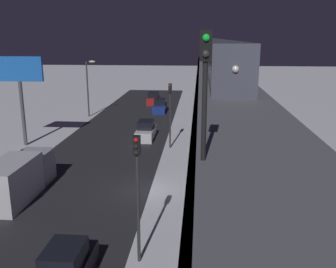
# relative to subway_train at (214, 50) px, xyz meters

# --- Properties ---
(ground_plane) EXTENTS (240.00, 240.00, 0.00)m
(ground_plane) POSITION_rel_subway_train_xyz_m (6.07, 35.58, -8.72)
(ground_plane) COLOR white
(avenue_asphalt) EXTENTS (11.00, 103.88, 0.01)m
(avenue_asphalt) POSITION_rel_subway_train_xyz_m (11.08, 35.58, -8.71)
(avenue_asphalt) COLOR #28282D
(avenue_asphalt) RESTS_ON ground_plane
(elevated_railway) EXTENTS (5.00, 103.88, 6.94)m
(elevated_railway) POSITION_rel_subway_train_xyz_m (0.09, 35.58, -2.74)
(elevated_railway) COLOR slate
(elevated_railway) RESTS_ON ground_plane
(subway_train) EXTENTS (2.94, 74.07, 3.40)m
(subway_train) POSITION_rel_subway_train_xyz_m (0.00, 0.00, 0.00)
(subway_train) COLOR #4C5160
(subway_train) RESTS_ON elevated_railway
(rail_signal) EXTENTS (0.36, 0.41, 4.00)m
(rail_signal) POSITION_rel_subway_train_xyz_m (2.03, 49.18, 0.95)
(rail_signal) COLOR black
(rail_signal) RESTS_ON elevated_railway
(sedan_blue) EXTENTS (1.91, 4.18, 1.97)m
(sedan_blue) POSITION_rel_subway_train_xyz_m (7.88, 6.62, -7.93)
(sedan_blue) COLOR navy
(sedan_blue) RESTS_ON ground_plane
(sedan_red) EXTENTS (1.80, 4.03, 1.97)m
(sedan_red) POSITION_rel_subway_train_xyz_m (9.68, -0.05, -7.92)
(sedan_red) COLOR #A51E1E
(sedan_red) RESTS_ON ground_plane
(sedan_white) EXTENTS (1.80, 4.60, 1.97)m
(sedan_white) POSITION_rel_subway_train_xyz_m (7.88, 21.40, -7.92)
(sedan_white) COLOR silver
(sedan_white) RESTS_ON ground_plane
(box_truck) EXTENTS (2.40, 7.40, 2.80)m
(box_truck) POSITION_rel_subway_train_xyz_m (14.48, 37.30, -7.37)
(box_truck) COLOR #B2B2B7
(box_truck) RESTS_ON ground_plane
(traffic_light_near) EXTENTS (0.32, 0.44, 6.40)m
(traffic_light_near) POSITION_rel_subway_train_xyz_m (4.98, 44.38, -4.52)
(traffic_light_near) COLOR #2D2D2D
(traffic_light_near) RESTS_ON ground_plane
(traffic_light_mid) EXTENTS (0.32, 0.44, 6.40)m
(traffic_light_mid) POSITION_rel_subway_train_xyz_m (4.98, 24.80, -4.52)
(traffic_light_mid) COLOR #2D2D2D
(traffic_light_mid) RESTS_ON ground_plane
(commercial_billboard) EXTENTS (4.80, 0.36, 8.90)m
(commercial_billboard) POSITION_rel_subway_train_xyz_m (19.77, 25.02, -1.89)
(commercial_billboard) COLOR #4C4C51
(commercial_billboard) RESTS_ON ground_plane
(street_lamp_far) EXTENTS (1.35, 0.44, 7.65)m
(street_lamp_far) POSITION_rel_subway_train_xyz_m (17.16, 10.58, -3.90)
(street_lamp_far) COLOR #38383D
(street_lamp_far) RESTS_ON ground_plane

